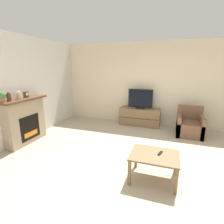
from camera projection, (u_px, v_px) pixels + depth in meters
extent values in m
plane|color=tan|center=(142.00, 165.00, 3.53)|extent=(24.00, 24.00, 0.00)
cube|color=beige|center=(158.00, 85.00, 5.67)|extent=(12.00, 0.06, 2.70)
cube|color=beige|center=(11.00, 91.00, 4.18)|extent=(0.06, 12.00, 2.70)
cube|color=tan|center=(25.00, 122.00, 4.45)|extent=(0.29, 1.12, 1.12)
cube|color=black|center=(30.00, 127.00, 4.43)|extent=(0.01, 0.62, 0.62)
cube|color=orange|center=(31.00, 134.00, 4.48)|extent=(0.01, 0.43, 0.12)
cube|color=brown|center=(23.00, 99.00, 4.29)|extent=(0.41, 1.24, 0.05)
cylinder|color=#512D23|center=(9.00, 97.00, 3.92)|extent=(0.10, 0.10, 0.17)
sphere|color=#512D23|center=(8.00, 93.00, 3.90)|extent=(0.05, 0.05, 0.05)
cylinder|color=beige|center=(19.00, 96.00, 4.18)|extent=(0.12, 0.12, 0.16)
sphere|color=beige|center=(19.00, 92.00, 4.16)|extent=(0.07, 0.07, 0.07)
cube|color=brown|center=(26.00, 94.00, 4.38)|extent=(0.07, 0.11, 0.15)
cylinder|color=white|center=(27.00, 94.00, 4.36)|extent=(0.00, 0.08, 0.08)
cylinder|color=#936B4C|center=(3.00, 100.00, 3.79)|extent=(0.11, 0.11, 0.10)
sphere|color=#477038|center=(2.00, 95.00, 3.76)|extent=(0.16, 0.16, 0.16)
cube|color=brown|center=(140.00, 117.00, 5.84)|extent=(1.32, 0.43, 0.58)
cube|color=black|center=(138.00, 119.00, 5.64)|extent=(1.29, 0.01, 0.01)
cube|color=black|center=(140.00, 108.00, 5.76)|extent=(0.28, 0.18, 0.04)
cube|color=black|center=(140.00, 98.00, 5.68)|extent=(0.79, 0.03, 0.60)
cube|color=black|center=(140.00, 98.00, 5.66)|extent=(0.72, 0.01, 0.54)
cube|color=brown|center=(189.00, 128.00, 5.02)|extent=(0.70, 0.76, 0.40)
cube|color=brown|center=(190.00, 112.00, 5.20)|extent=(0.70, 0.14, 0.40)
cube|color=brown|center=(178.00, 124.00, 5.09)|extent=(0.10, 0.76, 0.58)
cube|color=brown|center=(201.00, 126.00, 4.90)|extent=(0.10, 0.76, 0.58)
cube|color=brown|center=(155.00, 155.00, 2.98)|extent=(0.81, 0.64, 0.03)
cube|color=brown|center=(129.00, 173.00, 2.90)|extent=(0.05, 0.05, 0.45)
cube|color=brown|center=(176.00, 182.00, 2.67)|extent=(0.05, 0.05, 0.45)
cube|color=brown|center=(136.00, 157.00, 3.41)|extent=(0.05, 0.05, 0.45)
cube|color=brown|center=(176.00, 163.00, 3.18)|extent=(0.05, 0.05, 0.45)
cube|color=black|center=(160.00, 153.00, 2.99)|extent=(0.08, 0.16, 0.02)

